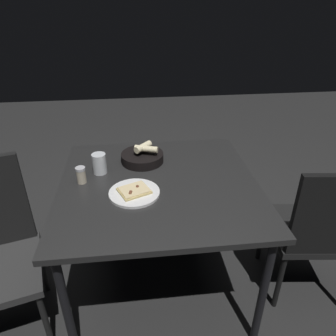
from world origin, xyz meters
name	(u,v)px	position (x,y,z in m)	size (l,w,h in m)	color
ground	(160,279)	(0.00, 0.00, 0.00)	(8.00, 8.00, 0.00)	#262626
dining_table	(159,192)	(0.00, 0.00, 0.68)	(1.04, 1.02, 0.74)	black
pizza_plate	(134,192)	(-0.13, -0.10, 0.75)	(0.25, 0.25, 0.04)	white
bread_basket	(143,157)	(-0.07, 0.24, 0.77)	(0.25, 0.25, 0.11)	black
beer_glass	(99,164)	(-0.31, 0.14, 0.79)	(0.08, 0.08, 0.11)	silver
pepper_shaker	(81,176)	(-0.40, 0.04, 0.78)	(0.05, 0.05, 0.09)	#BFB299
chair_near	(318,227)	(0.85, -0.18, 0.51)	(0.49, 0.49, 0.90)	black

